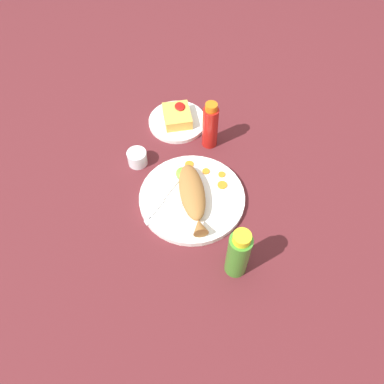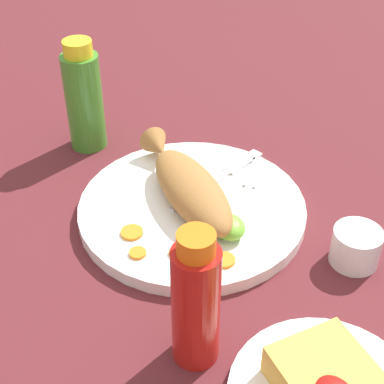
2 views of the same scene
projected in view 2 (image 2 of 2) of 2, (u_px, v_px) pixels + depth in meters
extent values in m
plane|color=#561E23|center=(192.00, 214.00, 0.79)|extent=(4.00, 4.00, 0.00)
cylinder|color=white|center=(192.00, 209.00, 0.79)|extent=(0.30, 0.30, 0.02)
ellipsoid|color=#996633|center=(192.00, 190.00, 0.77)|extent=(0.19, 0.07, 0.05)
cone|color=#996633|center=(160.00, 146.00, 0.85)|extent=(0.04, 0.04, 0.04)
cube|color=silver|center=(201.00, 190.00, 0.80)|extent=(0.05, 0.11, 0.00)
cube|color=silver|center=(243.00, 162.00, 0.86)|extent=(0.04, 0.07, 0.00)
cube|color=silver|center=(239.00, 212.00, 0.77)|extent=(0.09, 0.08, 0.00)
cube|color=silver|center=(254.00, 173.00, 0.84)|extent=(0.06, 0.06, 0.00)
cylinder|color=orange|center=(132.00, 232.00, 0.73)|extent=(0.03, 0.03, 0.00)
cylinder|color=orange|center=(138.00, 253.00, 0.70)|extent=(0.02, 0.02, 0.00)
cylinder|color=orange|center=(178.00, 253.00, 0.70)|extent=(0.02, 0.02, 0.00)
cylinder|color=orange|center=(224.00, 260.00, 0.69)|extent=(0.03, 0.03, 0.00)
ellipsoid|color=#6BB233|center=(229.00, 227.00, 0.73)|extent=(0.05, 0.04, 0.03)
cylinder|color=#B21914|center=(196.00, 306.00, 0.57)|extent=(0.05, 0.05, 0.14)
cylinder|color=orange|center=(196.00, 244.00, 0.52)|extent=(0.04, 0.04, 0.02)
cylinder|color=#3D8428|center=(84.00, 102.00, 0.88)|extent=(0.06, 0.06, 0.15)
cylinder|color=yellow|center=(78.00, 48.00, 0.83)|extent=(0.04, 0.04, 0.02)
cylinder|color=silver|center=(356.00, 247.00, 0.71)|extent=(0.06, 0.06, 0.05)
cylinder|color=white|center=(354.00, 254.00, 0.72)|extent=(0.05, 0.05, 0.02)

